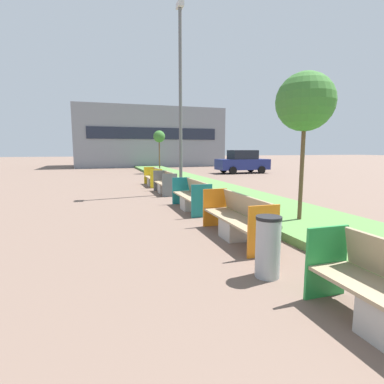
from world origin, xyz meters
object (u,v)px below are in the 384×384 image
Objects in this scene: street_lamp_post at (180,93)px; sapling_tree_far at (159,137)px; bench_teal_frame at (191,198)px; litter_bin at (268,247)px; bench_grey_frame at (165,185)px; sapling_tree_near at (305,102)px; bench_yellow_frame at (153,179)px; parked_car_distant at (242,162)px; bench_orange_frame at (237,221)px.

sapling_tree_far is (1.36, 11.45, -1.36)m from street_lamp_post.
litter_bin is at bearing -94.66° from bench_teal_frame.
bench_grey_frame is 2.17× the size of litter_bin.
bench_teal_frame is 4.32m from sapling_tree_near.
bench_yellow_frame is at bearing 100.55° from street_lamp_post.
street_lamp_post reaches higher than litter_bin.
street_lamp_post is at bearing -29.07° from bench_grey_frame.
bench_teal_frame is 0.54× the size of parked_car_distant.
parked_car_distant is (8.41, 13.03, 0.54)m from bench_teal_frame.
bench_orange_frame is 1.04× the size of bench_teal_frame.
litter_bin is 20.42m from sapling_tree_far.
sapling_tree_far reaches higher than litter_bin.
bench_teal_frame is at bearing -99.96° from street_lamp_post.
bench_yellow_frame is 10.51m from parked_car_distant.
street_lamp_post is at bearing 83.21° from litter_bin.
bench_grey_frame is at bearing 90.03° from bench_orange_frame.
bench_yellow_frame is (0.00, 2.95, 0.00)m from bench_grey_frame.
sapling_tree_far is (2.39, 20.14, 2.42)m from litter_bin.
bench_grey_frame is 3.95m from street_lamp_post.
bench_grey_frame is at bearing 87.33° from litter_bin.
sapling_tree_far reaches higher than parked_car_distant.
parked_car_distant is at bearing 62.71° from bench_orange_frame.
bench_yellow_frame is 0.27× the size of street_lamp_post.
street_lamp_post reaches higher than bench_teal_frame.
bench_yellow_frame is at bearing 87.98° from litter_bin.
sapling_tree_near reaches higher than bench_grey_frame.
bench_grey_frame is at bearing -90.02° from bench_yellow_frame.
sapling_tree_far is (0.00, 17.72, -0.13)m from sapling_tree_near.
bench_teal_frame is (-0.00, 3.28, -0.00)m from bench_orange_frame.
sapling_tree_near is at bearing 45.27° from litter_bin.
bench_yellow_frame is at bearing 89.98° from bench_grey_frame.
bench_grey_frame is at bearing 90.04° from bench_teal_frame.
bench_orange_frame is 7.81m from street_lamp_post.
bench_yellow_frame reaches higher than litter_bin.
bench_yellow_frame is at bearing 90.02° from bench_teal_frame.
bench_orange_frame is 7.09m from bench_grey_frame.
sapling_tree_near is (1.97, -6.61, 2.65)m from bench_grey_frame.
bench_orange_frame is 18.36m from parked_car_distant.
sapling_tree_far is at bearing 83.22° from litter_bin.
bench_teal_frame is 1.12× the size of bench_grey_frame.
parked_car_distant is at bearing 50.77° from street_lamp_post.
street_lamp_post is at bearing -129.19° from parked_car_distant.
sapling_tree_far is at bearing 82.49° from bench_teal_frame.
street_lamp_post is (0.61, -3.29, 3.89)m from bench_yellow_frame.
street_lamp_post is (0.61, 3.48, 3.88)m from bench_teal_frame.
litter_bin is (-0.42, -11.97, 0.10)m from bench_yellow_frame.
bench_grey_frame is 11.57m from sapling_tree_far.
street_lamp_post is at bearing -96.77° from sapling_tree_far.
sapling_tree_near is (1.36, -6.27, -1.24)m from street_lamp_post.
street_lamp_post is at bearing 84.85° from bench_orange_frame.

